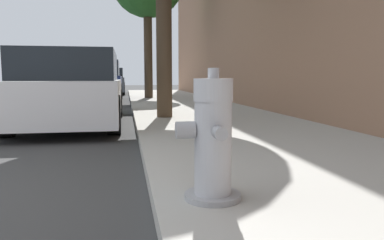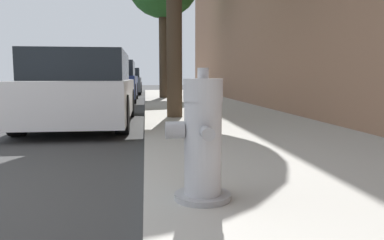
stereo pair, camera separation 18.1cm
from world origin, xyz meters
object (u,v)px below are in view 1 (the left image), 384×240
fire_hydrant (212,141)px  parked_car_far (106,82)px  parked_car_mid (96,82)px  parked_car_near (72,90)px

fire_hydrant → parked_car_far: parked_car_far is taller
fire_hydrant → parked_car_mid: size_ratio=0.18×
parked_car_mid → parked_car_far: parked_car_mid is taller
parked_car_near → fire_hydrant: bearing=-73.0°
parked_car_far → parked_car_near: bearing=-90.0°
parked_car_near → parked_car_far: parked_car_far is taller
parked_car_mid → parked_car_far: 6.01m
parked_car_near → parked_car_far: size_ratio=0.98×
fire_hydrant → parked_car_far: bearing=94.8°
fire_hydrant → parked_car_far: (-1.48, 17.62, 0.17)m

